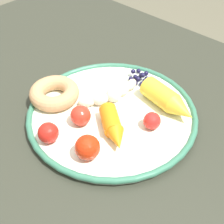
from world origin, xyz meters
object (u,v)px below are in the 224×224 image
object	(u,v)px
tomato_near	(87,147)
tomato_extra	(48,133)
plate	(112,113)
tomato_far	(152,121)
donut	(54,93)
tomato_mid	(81,116)
banana	(111,94)
carrot_yellow	(169,101)
dining_table	(95,145)
carrot_orange	(114,127)
blueberry_pile	(139,77)

from	to	relation	value
tomato_near	tomato_extra	distance (m)	0.08
plate	tomato_near	xyz separation A→B (m)	(0.05, -0.11, 0.02)
tomato_extra	tomato_far	bearing A→B (deg)	52.90
donut	tomato_mid	xyz separation A→B (m)	(0.09, -0.01, 0.00)
banana	tomato_far	distance (m)	0.11
carrot_yellow	donut	distance (m)	0.23
dining_table	tomato_far	distance (m)	0.16
plate	carrot_orange	xyz separation A→B (m)	(0.04, -0.04, 0.02)
tomato_near	tomato_extra	world-z (taller)	tomato_near
tomato_near	tomato_far	distance (m)	0.14
carrot_yellow	tomato_extra	bearing A→B (deg)	-116.31
tomato_near	carrot_yellow	bearing A→B (deg)	81.44
donut	blueberry_pile	xyz separation A→B (m)	(0.09, 0.17, -0.01)
dining_table	carrot_yellow	world-z (taller)	carrot_yellow
dining_table	tomato_extra	size ratio (longest dim) A/B	31.69
plate	blueberry_pile	distance (m)	0.12
donut	plate	bearing A→B (deg)	24.31
banana	carrot_yellow	distance (m)	0.12
banana	tomato_mid	distance (m)	0.09
tomato_mid	carrot_orange	bearing A→B (deg)	19.29
dining_table	tomato_far	world-z (taller)	tomato_far
dining_table	tomato_far	size ratio (longest dim) A/B	36.32
dining_table	banana	size ratio (longest dim) A/B	8.44
plate	tomato_mid	bearing A→B (deg)	-109.19
carrot_orange	tomato_mid	size ratio (longest dim) A/B	2.66
carrot_yellow	dining_table	bearing A→B (deg)	-130.17
carrot_orange	tomato_near	bearing A→B (deg)	-87.01
banana	tomato_extra	world-z (taller)	tomato_extra
tomato_extra	donut	bearing A→B (deg)	135.69
tomato_mid	donut	bearing A→B (deg)	172.97
tomato_near	blueberry_pile	bearing A→B (deg)	107.69
carrot_orange	tomato_mid	xyz separation A→B (m)	(-0.06, -0.02, 0.00)
blueberry_pile	tomato_extra	xyz separation A→B (m)	(-0.00, -0.25, 0.01)
plate	blueberry_pile	world-z (taller)	blueberry_pile
donut	carrot_orange	bearing A→B (deg)	4.04
carrot_orange	tomato_mid	distance (m)	0.07
blueberry_pile	tomato_far	bearing A→B (deg)	-41.94
plate	tomato_mid	distance (m)	0.07
dining_table	donut	size ratio (longest dim) A/B	11.77
carrot_orange	donut	bearing A→B (deg)	-175.96
banana	tomato_near	bearing A→B (deg)	-61.56
tomato_extra	banana	bearing A→B (deg)	89.33
dining_table	tomato_mid	bearing A→B (deg)	-89.72
carrot_orange	tomato_far	xyz separation A→B (m)	(0.04, 0.06, -0.00)
carrot_orange	carrot_yellow	xyz separation A→B (m)	(0.03, 0.12, 0.00)
donut	tomato_extra	bearing A→B (deg)	-44.31
tomato_mid	tomato_near	bearing A→B (deg)	-34.73
dining_table	banana	xyz separation A→B (m)	(-0.01, 0.06, 0.10)
dining_table	donut	bearing A→B (deg)	-167.58
plate	carrot_yellow	bearing A→B (deg)	48.13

